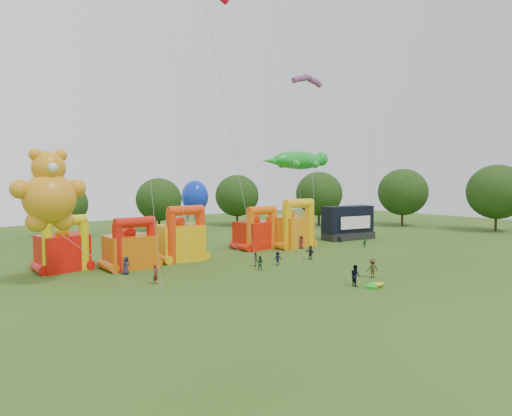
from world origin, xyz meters
TOP-DOWN VIEW (x-y plane):
  - ground at (0.00, 0.00)m, footprint 160.00×160.00m
  - tree_ring at (-1.17, 0.61)m, footprint 122.22×124.31m
  - bouncy_castle_0 at (-16.14, 29.15)m, footprint 5.04×4.22m
  - bouncy_castle_1 at (-10.06, 25.87)m, footprint 5.00×4.07m
  - bouncy_castle_2 at (-3.52, 26.54)m, footprint 5.52×4.68m
  - bouncy_castle_3 at (8.84, 27.75)m, footprint 5.52×4.70m
  - bouncy_castle_4 at (13.82, 25.91)m, footprint 6.24×5.36m
  - stage_trailer at (26.04, 26.07)m, footprint 8.74×4.64m
  - teddy_bear_kite at (-17.61, 21.57)m, footprint 9.29×5.96m
  - gecko_kite at (16.30, 27.06)m, footprint 12.73×4.93m
  - octopus_kite at (2.64, 29.83)m, footprint 4.90×8.89m
  - parafoil_kites at (-4.11, 15.85)m, footprint 23.84×11.83m
  - diamond_kites at (1.53, 14.47)m, footprint 20.53×18.82m
  - folded_kite_bundle at (3.53, 4.15)m, footprint 2.22×1.64m
  - spectator_0 at (-11.79, 23.12)m, footprint 0.99×0.74m
  - spectator_1 at (-11.27, 17.54)m, footprint 0.79×0.73m
  - spectator_2 at (0.19, 16.35)m, footprint 0.90×0.94m
  - spectator_3 at (3.38, 17.13)m, footprint 1.15×1.02m
  - spectator_4 at (1.08, 18.18)m, footprint 0.95×0.88m
  - spectator_5 at (8.86, 17.42)m, footprint 0.64×1.58m
  - spectator_6 at (13.59, 23.80)m, footprint 0.91×0.62m
  - spectator_7 at (21.50, 19.21)m, footprint 0.74×0.77m
  - spectator_8 at (2.49, 5.48)m, footprint 0.99×1.13m
  - spectator_9 at (6.45, 6.58)m, footprint 1.38×1.15m

SIDE VIEW (x-z plane):
  - ground at x=0.00m, z-range 0.00..0.00m
  - folded_kite_bundle at x=3.53m, z-range -0.02..0.29m
  - spectator_2 at x=0.19m, z-range 0.00..1.52m
  - spectator_3 at x=3.38m, z-range 0.00..1.54m
  - spectator_4 at x=1.08m, z-range 0.00..1.57m
  - spectator_5 at x=8.86m, z-range 0.00..1.66m
  - spectator_7 at x=21.50m, z-range 0.00..1.77m
  - spectator_1 at x=-11.27m, z-range 0.00..1.81m
  - spectator_6 at x=13.59m, z-range 0.00..1.82m
  - spectator_0 at x=-11.79m, z-range 0.00..1.84m
  - spectator_9 at x=6.45m, z-range 0.00..1.86m
  - spectator_8 at x=2.49m, z-range 0.00..1.94m
  - bouncy_castle_1 at x=-10.06m, z-range -0.67..4.96m
  - bouncy_castle_3 at x=8.84m, z-range -0.71..5.21m
  - bouncy_castle_0 at x=-16.14m, z-range -0.70..5.23m
  - bouncy_castle_2 at x=-3.52m, z-range -0.79..5.77m
  - stage_trailer at x=26.04m, z-range -0.10..5.20m
  - bouncy_castle_4 at x=13.82m, z-range -0.83..5.98m
  - octopus_kite at x=2.64m, z-range -0.71..8.75m
  - teddy_bear_kite at x=-17.61m, z-range -0.56..11.94m
  - tree_ring at x=-1.17m, z-range 0.22..12.30m
  - gecko_kite at x=16.30m, z-range 2.99..16.69m
  - parafoil_kites at x=-4.11m, z-range -2.47..29.58m
  - diamond_kites at x=1.53m, z-range -3.16..34.90m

